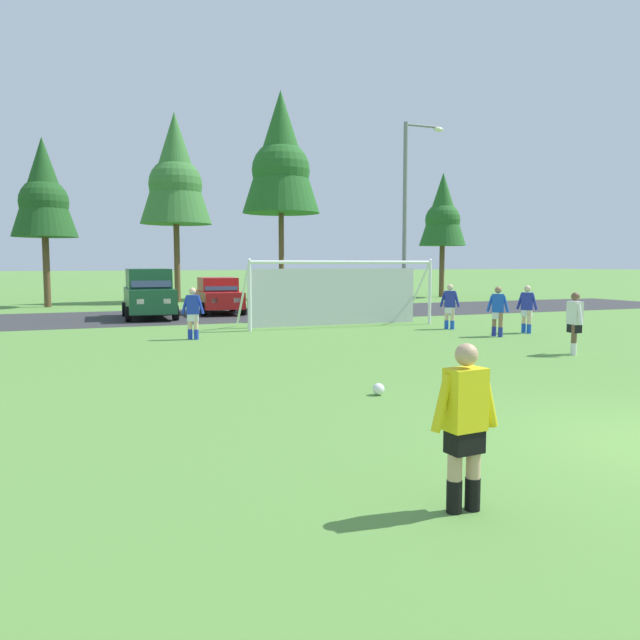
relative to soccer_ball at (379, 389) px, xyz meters
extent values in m
plane|color=#598C3D|center=(2.15, 10.68, -0.11)|extent=(400.00, 400.00, 0.00)
cube|color=#333335|center=(2.15, 18.66, -0.11)|extent=(52.00, 8.40, 0.01)
sphere|color=white|center=(0.00, 0.00, 0.00)|extent=(0.22, 0.22, 0.22)
sphere|color=black|center=(0.00, 0.00, 0.00)|extent=(0.08, 0.08, 0.08)
sphere|color=red|center=(0.06, 0.00, 0.00)|extent=(0.07, 0.07, 0.07)
cylinder|color=white|center=(8.01, 11.27, 1.11)|extent=(0.12, 0.12, 2.44)
cylinder|color=white|center=(0.69, 11.30, 1.11)|extent=(0.12, 0.12, 2.44)
cylinder|color=white|center=(4.35, 11.28, 2.33)|extent=(7.32, 0.15, 0.12)
cylinder|color=white|center=(8.01, 12.17, 1.23)|extent=(0.09, 1.94, 2.46)
cylinder|color=white|center=(0.69, 12.20, 1.23)|extent=(0.09, 1.94, 2.46)
cube|color=silver|center=(4.35, 12.28, 0.99)|extent=(6.95, 0.07, 2.20)
cylinder|color=tan|center=(-1.78, -5.08, 0.29)|extent=(0.14, 0.14, 0.80)
cylinder|color=tan|center=(-1.58, -5.09, 0.29)|extent=(0.14, 0.14, 0.80)
cylinder|color=black|center=(-1.78, -5.08, 0.05)|extent=(0.15, 0.15, 0.32)
cylinder|color=black|center=(-1.58, -5.09, 0.05)|extent=(0.15, 0.15, 0.32)
cube|color=black|center=(-1.68, -5.09, 0.61)|extent=(0.36, 0.25, 0.28)
cube|color=yellow|center=(-1.68, -5.09, 0.99)|extent=(0.40, 0.28, 0.60)
sphere|color=tan|center=(-1.68, -5.09, 1.42)|extent=(0.22, 0.22, 0.22)
cylinder|color=yellow|center=(-1.94, -5.07, 0.97)|extent=(0.24, 0.11, 0.55)
cylinder|color=yellow|center=(-1.43, -5.10, 0.97)|extent=(0.24, 0.11, 0.55)
cylinder|color=beige|center=(-1.53, 9.59, 0.29)|extent=(0.14, 0.14, 0.80)
cylinder|color=beige|center=(-1.70, 9.73, 0.29)|extent=(0.14, 0.14, 0.80)
cylinder|color=#1E38B7|center=(-1.53, 9.59, 0.05)|extent=(0.15, 0.15, 0.32)
cylinder|color=#1E38B7|center=(-1.70, 9.73, 0.05)|extent=(0.15, 0.15, 0.32)
cube|color=silver|center=(-1.61, 9.66, 0.61)|extent=(0.39, 0.31, 0.28)
cube|color=#1E38B7|center=(-1.61, 9.66, 0.99)|extent=(0.43, 0.34, 0.60)
sphere|color=beige|center=(-1.61, 9.66, 1.42)|extent=(0.22, 0.22, 0.22)
cylinder|color=#1E38B7|center=(-1.38, 9.55, 0.97)|extent=(0.25, 0.15, 0.55)
cylinder|color=#1E38B7|center=(-1.84, 9.77, 0.97)|extent=(0.25, 0.15, 0.55)
cylinder|color=beige|center=(7.72, 9.22, 0.29)|extent=(0.14, 0.14, 0.80)
cylinder|color=beige|center=(7.59, 9.40, 0.29)|extent=(0.14, 0.14, 0.80)
cylinder|color=blue|center=(7.72, 9.22, 0.05)|extent=(0.15, 0.15, 0.32)
cylinder|color=blue|center=(7.59, 9.40, 0.05)|extent=(0.15, 0.15, 0.32)
cube|color=silver|center=(7.65, 9.31, 0.61)|extent=(0.40, 0.35, 0.28)
cube|color=#232D99|center=(7.65, 9.31, 0.99)|extent=(0.45, 0.39, 0.60)
sphere|color=beige|center=(7.65, 9.31, 1.42)|extent=(0.22, 0.22, 0.22)
cylinder|color=#232D99|center=(7.85, 9.16, 0.97)|extent=(0.24, 0.19, 0.55)
cylinder|color=#232D99|center=(7.45, 9.46, 0.97)|extent=(0.24, 0.19, 0.55)
cylinder|color=#936B4C|center=(7.83, 6.62, 0.29)|extent=(0.14, 0.14, 0.80)
cylinder|color=#936B4C|center=(7.78, 6.88, 0.29)|extent=(0.14, 0.14, 0.80)
cylinder|color=#232D99|center=(7.83, 6.62, 0.05)|extent=(0.15, 0.15, 0.32)
cylinder|color=#232D99|center=(7.78, 6.88, 0.05)|extent=(0.15, 0.15, 0.32)
cube|color=silver|center=(7.80, 6.75, 0.61)|extent=(0.40, 0.38, 0.28)
cube|color=blue|center=(7.80, 6.75, 0.99)|extent=(0.45, 0.42, 0.60)
sphere|color=#936B4C|center=(7.80, 6.75, 1.42)|extent=(0.22, 0.22, 0.22)
cylinder|color=blue|center=(7.98, 6.57, 0.97)|extent=(0.24, 0.21, 0.55)
cylinder|color=blue|center=(7.63, 6.93, 0.97)|extent=(0.24, 0.21, 0.55)
cylinder|color=brown|center=(7.01, 2.56, 0.29)|extent=(0.14, 0.14, 0.80)
cylinder|color=brown|center=(7.19, 2.74, 0.29)|extent=(0.14, 0.14, 0.80)
cylinder|color=white|center=(7.01, 2.56, 0.05)|extent=(0.15, 0.15, 0.32)
cylinder|color=white|center=(7.19, 2.74, 0.05)|extent=(0.15, 0.15, 0.32)
cube|color=black|center=(7.10, 2.65, 0.61)|extent=(0.26, 0.36, 0.28)
cube|color=silver|center=(7.10, 2.65, 0.99)|extent=(0.28, 0.40, 0.60)
sphere|color=brown|center=(7.10, 2.65, 1.42)|extent=(0.22, 0.22, 0.22)
cylinder|color=silver|center=(7.03, 2.41, 0.97)|extent=(0.11, 0.24, 0.55)
cylinder|color=silver|center=(7.17, 2.90, 0.97)|extent=(0.11, 0.24, 0.55)
cylinder|color=beige|center=(9.38, 7.08, 0.29)|extent=(0.14, 0.14, 0.80)
cylinder|color=beige|center=(9.37, 7.34, 0.29)|extent=(0.14, 0.14, 0.80)
cylinder|color=blue|center=(9.38, 7.08, 0.05)|extent=(0.15, 0.15, 0.32)
cylinder|color=blue|center=(9.37, 7.34, 0.05)|extent=(0.15, 0.15, 0.32)
cube|color=silver|center=(9.38, 7.21, 0.61)|extent=(0.39, 0.40, 0.28)
cube|color=#232D99|center=(9.38, 7.21, 0.99)|extent=(0.43, 0.44, 0.60)
sphere|color=beige|center=(9.38, 7.21, 1.42)|extent=(0.22, 0.22, 0.22)
cylinder|color=#232D99|center=(9.51, 7.00, 0.97)|extent=(0.22, 0.23, 0.55)
cylinder|color=#232D99|center=(9.24, 7.43, 0.97)|extent=(0.22, 0.23, 0.55)
cube|color=#194C2D|center=(-2.01, 18.04, 0.71)|extent=(2.04, 4.66, 1.00)
cube|color=#194C2D|center=(-2.00, 18.24, 1.63)|extent=(1.84, 3.05, 0.84)
cube|color=#28384C|center=(-2.04, 16.82, 1.61)|extent=(1.63, 0.43, 0.71)
cube|color=#28384C|center=(-1.12, 18.21, 1.63)|extent=(0.12, 2.55, 0.59)
cube|color=white|center=(-1.55, 15.76, 0.76)|extent=(0.28, 0.09, 0.20)
cube|color=white|center=(-2.60, 15.79, 0.76)|extent=(0.28, 0.09, 0.20)
cube|color=#B21414|center=(-1.41, 20.28, 0.76)|extent=(0.28, 0.09, 0.20)
cube|color=#B21414|center=(-2.46, 20.31, 0.76)|extent=(0.28, 0.09, 0.20)
cylinder|color=black|center=(-1.10, 16.58, 0.21)|extent=(0.26, 0.65, 0.64)
cylinder|color=black|center=(-3.00, 16.64, 0.21)|extent=(0.26, 0.65, 0.64)
cylinder|color=black|center=(-1.01, 19.43, 0.21)|extent=(0.26, 0.65, 0.64)
cylinder|color=black|center=(-2.91, 19.49, 0.21)|extent=(0.26, 0.65, 0.64)
cube|color=red|center=(1.37, 19.45, 0.59)|extent=(2.04, 4.30, 0.76)
cube|color=red|center=(1.37, 19.60, 1.29)|extent=(1.77, 2.19, 0.64)
cube|color=#28384C|center=(1.32, 18.63, 1.27)|extent=(1.55, 0.40, 0.55)
cube|color=#28384C|center=(2.21, 19.55, 1.29)|extent=(0.14, 1.78, 0.45)
cube|color=white|center=(1.74, 17.36, 0.64)|extent=(0.28, 0.10, 0.20)
cube|color=white|center=(0.75, 17.42, 0.64)|extent=(0.28, 0.10, 0.20)
cube|color=#B21414|center=(1.98, 21.48, 0.64)|extent=(0.28, 0.10, 0.20)
cube|color=#B21414|center=(0.99, 21.53, 0.64)|extent=(0.28, 0.10, 0.20)
cylinder|color=black|center=(2.19, 18.10, 0.21)|extent=(0.28, 0.65, 0.64)
cylinder|color=black|center=(0.39, 18.20, 0.21)|extent=(0.28, 0.65, 0.64)
cylinder|color=black|center=(2.34, 20.70, 0.21)|extent=(0.28, 0.65, 0.64)
cylinder|color=black|center=(0.54, 20.80, 0.21)|extent=(0.28, 0.65, 0.64)
cube|color=#B2B2BC|center=(4.23, 19.68, 0.59)|extent=(2.01, 4.29, 0.76)
cube|color=#B2B2BC|center=(4.24, 19.83, 1.29)|extent=(1.76, 2.18, 0.64)
cube|color=#28384C|center=(4.19, 18.86, 1.27)|extent=(1.54, 0.39, 0.55)
cube|color=#28384C|center=(5.08, 19.79, 1.29)|extent=(0.13, 1.78, 0.45)
cube|color=white|center=(4.62, 17.60, 0.64)|extent=(0.28, 0.09, 0.20)
cube|color=white|center=(3.63, 17.65, 0.64)|extent=(0.28, 0.09, 0.20)
cube|color=#B21414|center=(4.83, 21.71, 0.64)|extent=(0.28, 0.09, 0.20)
cube|color=#B21414|center=(3.84, 21.76, 0.64)|extent=(0.28, 0.09, 0.20)
cylinder|color=black|center=(5.06, 18.33, 0.21)|extent=(0.27, 0.65, 0.64)
cylinder|color=black|center=(3.27, 18.43, 0.21)|extent=(0.27, 0.65, 0.64)
cylinder|color=black|center=(5.20, 20.94, 0.21)|extent=(0.27, 0.65, 0.64)
cylinder|color=black|center=(3.40, 21.03, 0.21)|extent=(0.27, 0.65, 0.64)
cube|color=navy|center=(6.87, 18.08, 0.59)|extent=(2.00, 4.28, 0.76)
cube|color=navy|center=(6.86, 18.23, 1.29)|extent=(1.75, 2.18, 0.64)
cube|color=#28384C|center=(6.91, 17.27, 1.27)|extent=(1.54, 0.39, 0.55)
cube|color=#28384C|center=(7.70, 18.27, 1.29)|extent=(0.13, 1.78, 0.45)
cube|color=white|center=(7.46, 16.05, 0.64)|extent=(0.28, 0.09, 0.20)
cube|color=white|center=(6.47, 16.00, 0.64)|extent=(0.28, 0.09, 0.20)
cube|color=#B21414|center=(7.26, 20.17, 0.64)|extent=(0.28, 0.09, 0.20)
cube|color=#B21414|center=(6.28, 20.12, 0.64)|extent=(0.28, 0.09, 0.20)
cylinder|color=black|center=(7.83, 16.83, 0.21)|extent=(0.27, 0.65, 0.64)
cylinder|color=black|center=(6.03, 16.74, 0.21)|extent=(0.27, 0.65, 0.64)
cylinder|color=black|center=(7.71, 19.43, 0.21)|extent=(0.27, 0.65, 0.64)
cylinder|color=black|center=(5.91, 19.34, 0.21)|extent=(0.27, 0.65, 0.64)
cylinder|color=brown|center=(-6.38, 27.40, 1.81)|extent=(0.36, 0.36, 3.83)
cone|color=#1E511E|center=(-6.38, 27.40, 6.41)|extent=(3.45, 3.45, 5.37)
sphere|color=#1E511E|center=(-6.38, 27.40, 5.60)|extent=(2.59, 2.59, 2.59)
cylinder|color=brown|center=(0.98, 29.19, 2.29)|extent=(0.36, 0.36, 4.81)
cone|color=#387533|center=(0.98, 29.19, 8.06)|extent=(4.33, 4.33, 6.73)
sphere|color=#387533|center=(0.98, 29.19, 7.05)|extent=(3.24, 3.24, 3.24)
cylinder|color=brown|center=(8.14, 30.37, 2.77)|extent=(0.36, 0.36, 5.76)
cone|color=#236023|center=(8.14, 30.37, 9.69)|extent=(5.19, 5.19, 8.07)
sphere|color=#236023|center=(8.14, 30.37, 8.48)|extent=(3.89, 3.89, 3.89)
cylinder|color=brown|center=(19.51, 28.32, 1.72)|extent=(0.36, 0.36, 3.66)
cone|color=#236023|center=(19.51, 28.32, 6.11)|extent=(3.29, 3.29, 5.12)
sphere|color=#236023|center=(19.51, 28.32, 5.34)|extent=(2.47, 2.47, 2.47)
cylinder|color=slate|center=(8.20, 13.68, 4.06)|extent=(0.18, 0.18, 8.34)
cylinder|color=slate|center=(8.20, 13.68, 0.04)|extent=(0.32, 0.32, 0.30)
cylinder|color=slate|center=(9.00, 13.68, 8.13)|extent=(1.60, 0.10, 0.10)
ellipsoid|color=white|center=(9.80, 13.68, 8.05)|extent=(0.48, 0.28, 0.20)
camera|label=1|loc=(-5.14, -10.01, 2.28)|focal=35.07mm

